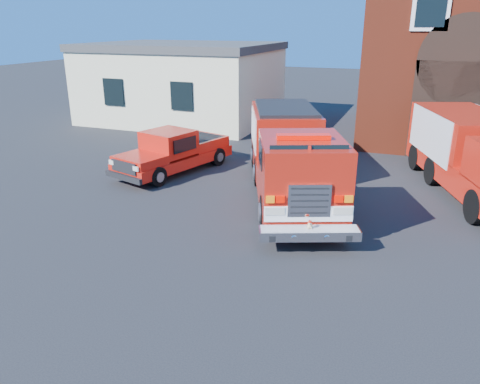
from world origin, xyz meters
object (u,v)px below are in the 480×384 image
at_px(fire_engine, 290,155).
at_px(secondary_truck, 476,154).
at_px(side_building, 183,81).
at_px(pickup_truck, 174,152).

relative_size(fire_engine, secondary_truck, 1.09).
bearing_deg(secondary_truck, side_building, 151.62).
distance_m(fire_engine, pickup_truck, 4.91).
bearing_deg(pickup_truck, secondary_truck, 7.92).
height_order(pickup_truck, secondary_truck, secondary_truck).
relative_size(side_building, fire_engine, 1.17).
height_order(side_building, fire_engine, side_building).
xyz_separation_m(side_building, fire_engine, (9.31, -10.41, -0.85)).
relative_size(side_building, secondary_truck, 1.27).
distance_m(side_building, pickup_truck, 10.66).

